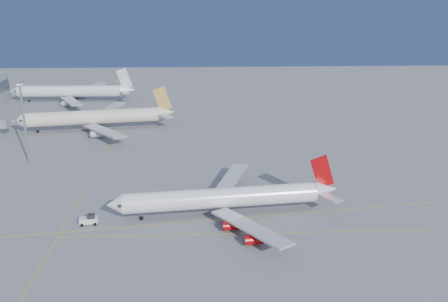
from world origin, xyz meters
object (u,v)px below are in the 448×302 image
airliner_etihad (96,117)px  airliner_third (73,91)px  pushback_tug (89,220)px  light_mast (24,116)px  airliner_virgin (226,198)px

airliner_etihad → airliner_third: 59.33m
pushback_tug → light_mast: size_ratio=0.17×
airliner_virgin → light_mast: (-64.20, 41.87, 11.80)m
light_mast → airliner_virgin: bearing=-33.1°
airliner_virgin → airliner_third: bearing=111.1°
airliner_virgin → pushback_tug: size_ratio=12.61×
airliner_virgin → airliner_etihad: bearing=114.2°
airliner_third → pushback_tug: airliner_third is taller
airliner_virgin → airliner_etihad: airliner_etihad is taller
airliner_virgin → airliner_third: (-72.88, 138.15, 0.75)m
airliner_etihad → airliner_virgin: bearing=-68.2°
pushback_tug → light_mast: bearing=114.2°
airliner_third → pushback_tug: (38.43, -142.51, -4.07)m
airliner_etihad → airliner_third: (-22.89, 54.74, 0.02)m
airliner_etihad → pushback_tug: 89.23m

